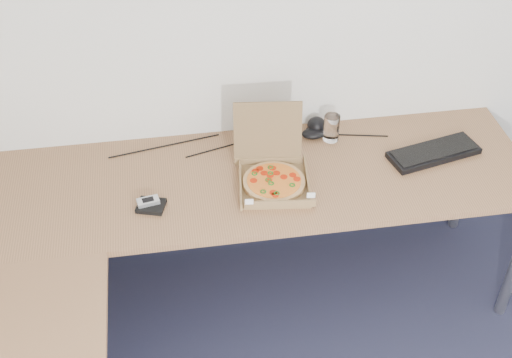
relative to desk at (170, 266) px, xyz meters
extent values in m
cube|color=#8F623F|center=(0.32, 0.43, 0.01)|extent=(2.50, 0.70, 0.03)
cylinder|color=gray|center=(1.52, 0.73, -0.35)|extent=(0.05, 0.05, 0.70)
cube|color=olive|center=(0.46, 0.36, 0.03)|extent=(0.29, 0.29, 0.01)
cube|color=olive|center=(0.46, 0.52, 0.18)|extent=(0.29, 0.06, 0.29)
cylinder|color=tan|center=(0.46, 0.36, 0.05)|extent=(0.26, 0.26, 0.02)
cylinder|color=red|center=(0.46, 0.36, 0.06)|extent=(0.22, 0.22, 0.00)
cylinder|color=white|center=(0.77, 0.64, 0.09)|extent=(0.07, 0.07, 0.13)
cube|color=black|center=(1.19, 0.45, 0.04)|extent=(0.43, 0.23, 0.03)
ellipsoid|color=black|center=(0.69, 0.67, 0.05)|extent=(0.12, 0.08, 0.04)
cube|color=black|center=(-0.05, 0.30, 0.04)|extent=(0.13, 0.12, 0.02)
cube|color=#B2B5BA|center=(-0.06, 0.31, 0.06)|extent=(0.09, 0.06, 0.02)
ellipsoid|color=black|center=(0.72, 0.71, 0.07)|extent=(0.10, 0.10, 0.08)
camera|label=1|loc=(0.05, -1.78, 1.89)|focal=48.17mm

